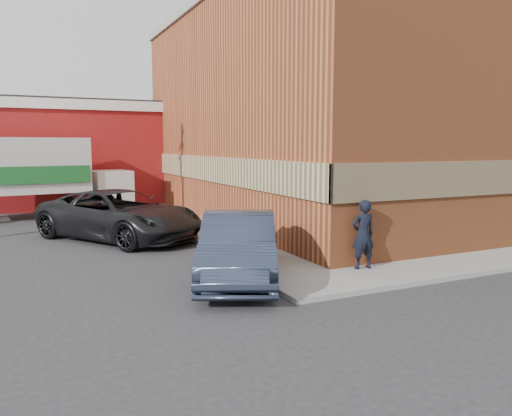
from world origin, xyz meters
name	(u,v)px	position (x,y,z in m)	size (l,w,h in m)	color
ground	(277,281)	(0.00, 0.00, 0.00)	(90.00, 90.00, 0.00)	#28282B
brick_building	(350,114)	(8.50, 9.00, 4.68)	(14.25, 18.25, 9.36)	#AB542C
sidewalk_west	(188,224)	(0.60, 9.00, 0.06)	(1.80, 18.00, 0.12)	gray
warehouse	(8,153)	(-6.00, 20.00, 2.81)	(16.30, 8.30, 5.60)	maroon
man	(363,234)	(2.32, -0.25, 1.00)	(0.64, 0.42, 1.76)	black
sedan	(239,247)	(-0.80, 0.50, 0.81)	(1.72, 4.92, 1.62)	#2D364B
suv_a	(120,215)	(-2.45, 7.05, 0.86)	(2.86, 6.20, 1.72)	black
box_truck	(38,172)	(-4.76, 13.88, 2.06)	(7.43, 2.88, 3.58)	silver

